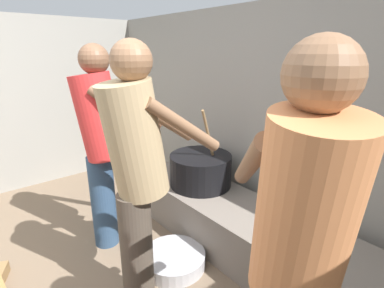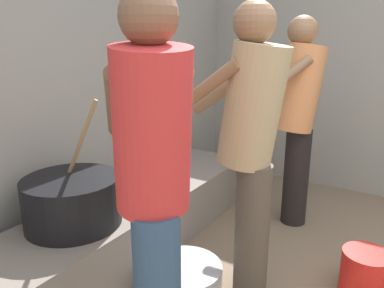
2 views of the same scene
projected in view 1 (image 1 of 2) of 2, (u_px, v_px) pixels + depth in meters
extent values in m
cube|color=gray|center=(262.00, 120.00, 2.66)|extent=(4.81, 0.20, 1.97)
cube|color=slate|center=(242.00, 230.00, 2.39)|extent=(2.44, 0.60, 0.39)
cylinder|color=black|center=(201.00, 170.00, 2.70)|extent=(0.57, 0.57, 0.29)
cylinder|color=#937047|center=(209.00, 136.00, 2.52)|extent=(0.11, 0.25, 0.51)
cylinder|color=#4C4238|center=(137.00, 252.00, 1.82)|extent=(0.20, 0.20, 0.80)
cylinder|color=tan|center=(134.00, 140.00, 1.61)|extent=(0.33, 0.41, 0.68)
sphere|color=brown|center=(131.00, 61.00, 1.49)|extent=(0.22, 0.22, 0.22)
cylinder|color=brown|center=(184.00, 127.00, 1.62)|extent=(0.11, 0.49, 0.37)
cylinder|color=brown|center=(160.00, 118.00, 1.83)|extent=(0.11, 0.49, 0.37)
cylinder|color=navy|center=(103.00, 201.00, 2.44)|extent=(0.20, 0.20, 0.79)
cylinder|color=red|center=(98.00, 117.00, 2.21)|extent=(0.49, 0.48, 0.68)
sphere|color=brown|center=(94.00, 59.00, 2.08)|extent=(0.22, 0.22, 0.22)
cylinder|color=brown|center=(123.00, 112.00, 2.04)|extent=(0.39, 0.39, 0.37)
cylinder|color=brown|center=(134.00, 105.00, 2.30)|extent=(0.39, 0.39, 0.37)
cylinder|color=#D17F4C|center=(305.00, 213.00, 0.91)|extent=(0.49, 0.48, 0.68)
sphere|color=brown|center=(322.00, 75.00, 0.79)|extent=(0.22, 0.22, 0.22)
cylinder|color=brown|center=(322.00, 164.00, 1.12)|extent=(0.40, 0.38, 0.37)
cylinder|color=brown|center=(251.00, 163.00, 1.13)|extent=(0.40, 0.38, 0.37)
cylinder|color=#B7B7BC|center=(174.00, 259.00, 2.26)|extent=(0.49, 0.49, 0.11)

